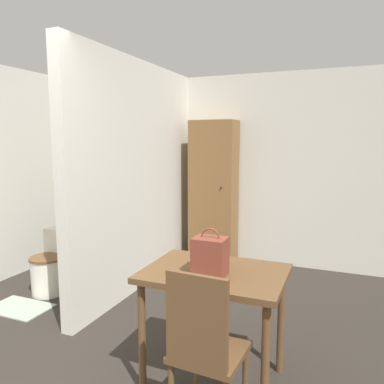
# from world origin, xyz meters

# --- Properties ---
(wall_back) EXTENTS (5.21, 0.12, 2.50)m
(wall_back) POSITION_xyz_m (0.00, 3.72, 1.25)
(wall_back) COLOR silver
(wall_back) RESTS_ON ground_plane
(partition_wall) EXTENTS (0.12, 2.53, 2.50)m
(partition_wall) POSITION_xyz_m (-0.54, 2.39, 1.25)
(partition_wall) COLOR silver
(partition_wall) RESTS_ON ground_plane
(dining_table) EXTENTS (0.92, 0.67, 0.79)m
(dining_table) POSITION_xyz_m (0.82, 1.03, 0.68)
(dining_table) COLOR brown
(dining_table) RESTS_ON ground_plane
(wooden_chair) EXTENTS (0.41, 0.41, 0.97)m
(wooden_chair) POSITION_xyz_m (0.92, 0.56, 0.52)
(wooden_chair) COLOR brown
(wooden_chair) RESTS_ON ground_plane
(toilet) EXTENTS (0.37, 0.52, 0.67)m
(toilet) POSITION_xyz_m (-1.32, 1.82, 0.29)
(toilet) COLOR silver
(toilet) RESTS_ON ground_plane
(handbag) EXTENTS (0.21, 0.16, 0.31)m
(handbag) POSITION_xyz_m (0.82, 0.95, 0.92)
(handbag) COLOR brown
(handbag) RESTS_ON dining_table
(wooden_cabinet) EXTENTS (0.60, 0.38, 1.90)m
(wooden_cabinet) POSITION_xyz_m (-0.03, 3.46, 0.95)
(wooden_cabinet) COLOR brown
(wooden_cabinet) RESTS_ON ground_plane
(bath_mat) EXTENTS (0.60, 0.39, 0.01)m
(bath_mat) POSITION_xyz_m (-1.32, 1.35, 0.01)
(bath_mat) COLOR #99A899
(bath_mat) RESTS_ON ground_plane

